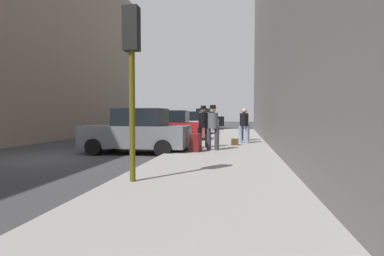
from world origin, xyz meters
TOP-DOWN VIEW (x-y plane):
  - ground_plane at (0.00, 0.00)m, footprint 120.00×120.00m
  - sidewalk at (6.00, 0.00)m, footprint 4.00×40.00m
  - parked_gray_coupe at (2.65, 1.88)m, footprint 4.23×2.12m
  - parked_red_hatchback at (2.65, 7.16)m, footprint 4.24×2.14m
  - parked_silver_sedan at (2.65, 12.67)m, footprint 4.22×2.10m
  - parked_dark_green_sedan at (2.65, 18.30)m, footprint 4.23×2.12m
  - parked_black_suv at (2.65, 24.45)m, footprint 4.66×2.19m
  - fire_hydrant at (4.45, 2.76)m, footprint 0.42×0.22m
  - traffic_light at (4.50, -3.64)m, footprint 0.32×0.32m
  - pedestrian_with_beanie at (5.65, 2.19)m, footprint 0.51×0.43m
  - pedestrian_in_tan_coat at (6.96, 6.88)m, footprint 0.52×0.46m
  - pedestrian_with_fedora at (5.17, 3.03)m, footprint 0.53×0.49m
  - pedestrian_in_jeans at (6.89, 5.33)m, footprint 0.51×0.41m
  - rolling_suitcase at (5.05, 1.60)m, footprint 0.41×0.59m
  - duffel_bag at (6.47, 4.35)m, footprint 0.32×0.44m

SIDE VIEW (x-z plane):
  - ground_plane at x=0.00m, z-range 0.00..0.00m
  - sidewalk at x=6.00m, z-range 0.00..0.15m
  - duffel_bag at x=6.47m, z-range 0.15..0.43m
  - rolling_suitcase at x=5.05m, z-range -0.03..1.01m
  - fire_hydrant at x=4.45m, z-range 0.15..0.85m
  - parked_gray_coupe at x=2.65m, z-range -0.05..1.74m
  - parked_red_hatchback at x=2.65m, z-range -0.05..1.74m
  - parked_silver_sedan at x=2.65m, z-range -0.05..1.74m
  - parked_dark_green_sedan at x=2.65m, z-range -0.05..1.74m
  - parked_black_suv at x=2.65m, z-range -0.09..2.16m
  - pedestrian_in_tan_coat at x=6.96m, z-range 0.25..1.96m
  - pedestrian_in_jeans at x=6.89m, z-range 0.25..1.96m
  - pedestrian_with_beanie at x=5.65m, z-range 0.25..2.02m
  - pedestrian_with_fedora at x=5.17m, z-range 0.25..2.02m
  - traffic_light at x=4.50m, z-range 0.96..4.56m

